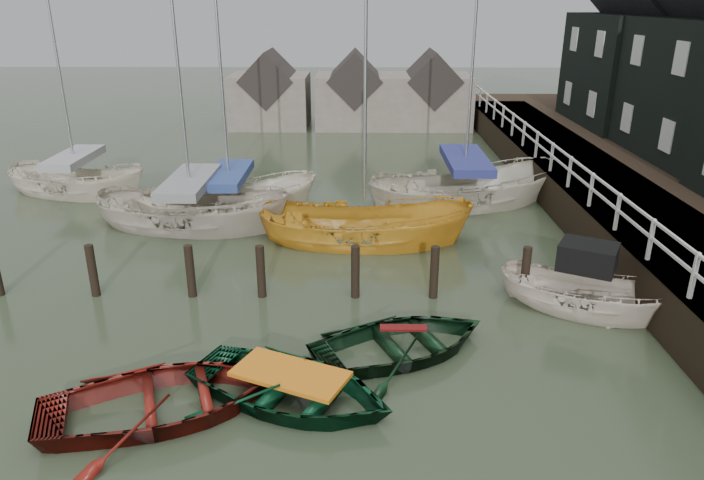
{
  "coord_description": "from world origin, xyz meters",
  "views": [
    {
      "loc": [
        1.3,
        -11.51,
        7.19
      ],
      "look_at": [
        1.11,
        3.44,
        1.4
      ],
      "focal_mm": 32.0,
      "sensor_mm": 36.0,
      "label": 1
    }
  ],
  "objects_px": {
    "motorboat": "(583,307)",
    "sailboat_d": "(463,202)",
    "rowboat_dkgreen": "(402,353)",
    "sailboat_a": "(193,225)",
    "sailboat_b": "(231,213)",
    "sailboat_c": "(364,241)",
    "rowboat_red": "(167,413)",
    "rowboat_green": "(291,401)",
    "sailboat_e": "(79,192)"
  },
  "relations": [
    {
      "from": "rowboat_dkgreen",
      "to": "sailboat_c",
      "type": "distance_m",
      "value": 6.77
    },
    {
      "from": "sailboat_b",
      "to": "rowboat_green",
      "type": "bearing_deg",
      "value": 178.67
    },
    {
      "from": "sailboat_c",
      "to": "sailboat_b",
      "type": "bearing_deg",
      "value": 65.86
    },
    {
      "from": "sailboat_a",
      "to": "sailboat_e",
      "type": "height_order",
      "value": "sailboat_a"
    },
    {
      "from": "rowboat_red",
      "to": "sailboat_e",
      "type": "relative_size",
      "value": 0.43
    },
    {
      "from": "rowboat_green",
      "to": "sailboat_d",
      "type": "relative_size",
      "value": 0.31
    },
    {
      "from": "rowboat_dkgreen",
      "to": "sailboat_c",
      "type": "relative_size",
      "value": 0.41
    },
    {
      "from": "sailboat_c",
      "to": "rowboat_red",
      "type": "bearing_deg",
      "value": 161.45
    },
    {
      "from": "motorboat",
      "to": "sailboat_a",
      "type": "distance_m",
      "value": 12.59
    },
    {
      "from": "rowboat_red",
      "to": "rowboat_dkgreen",
      "type": "height_order",
      "value": "rowboat_red"
    },
    {
      "from": "sailboat_a",
      "to": "sailboat_e",
      "type": "relative_size",
      "value": 1.1
    },
    {
      "from": "rowboat_dkgreen",
      "to": "sailboat_c",
      "type": "height_order",
      "value": "sailboat_c"
    },
    {
      "from": "motorboat",
      "to": "sailboat_c",
      "type": "bearing_deg",
      "value": 76.58
    },
    {
      "from": "rowboat_green",
      "to": "sailboat_e",
      "type": "distance_m",
      "value": 16.65
    },
    {
      "from": "motorboat",
      "to": "rowboat_green",
      "type": "bearing_deg",
      "value": 146.86
    },
    {
      "from": "rowboat_dkgreen",
      "to": "sailboat_d",
      "type": "relative_size",
      "value": 0.3
    },
    {
      "from": "sailboat_d",
      "to": "sailboat_a",
      "type": "bearing_deg",
      "value": 92.92
    },
    {
      "from": "sailboat_b",
      "to": "sailboat_c",
      "type": "height_order",
      "value": "sailboat_b"
    },
    {
      "from": "sailboat_b",
      "to": "sailboat_c",
      "type": "distance_m",
      "value": 5.35
    },
    {
      "from": "sailboat_b",
      "to": "sailboat_e",
      "type": "relative_size",
      "value": 1.15
    },
    {
      "from": "rowboat_green",
      "to": "rowboat_dkgreen",
      "type": "relative_size",
      "value": 1.03
    },
    {
      "from": "sailboat_b",
      "to": "sailboat_d",
      "type": "bearing_deg",
      "value": -99.03
    },
    {
      "from": "rowboat_green",
      "to": "rowboat_dkgreen",
      "type": "bearing_deg",
      "value": -28.02
    },
    {
      "from": "motorboat",
      "to": "sailboat_e",
      "type": "height_order",
      "value": "sailboat_e"
    },
    {
      "from": "sailboat_d",
      "to": "rowboat_dkgreen",
      "type": "bearing_deg",
      "value": 152.13
    },
    {
      "from": "sailboat_a",
      "to": "sailboat_b",
      "type": "height_order",
      "value": "sailboat_b"
    },
    {
      "from": "rowboat_dkgreen",
      "to": "sailboat_a",
      "type": "bearing_deg",
      "value": 15.23
    },
    {
      "from": "sailboat_a",
      "to": "rowboat_red",
      "type": "bearing_deg",
      "value": -159.21
    },
    {
      "from": "rowboat_green",
      "to": "sailboat_c",
      "type": "bearing_deg",
      "value": 14.43
    },
    {
      "from": "rowboat_dkgreen",
      "to": "sailboat_b",
      "type": "distance_m",
      "value": 10.77
    },
    {
      "from": "motorboat",
      "to": "sailboat_b",
      "type": "bearing_deg",
      "value": 82.15
    },
    {
      "from": "motorboat",
      "to": "sailboat_d",
      "type": "relative_size",
      "value": 0.33
    },
    {
      "from": "motorboat",
      "to": "sailboat_b",
      "type": "xyz_separation_m",
      "value": [
        -10.06,
        7.24,
        -0.03
      ]
    },
    {
      "from": "sailboat_e",
      "to": "sailboat_c",
      "type": "bearing_deg",
      "value": -97.17
    },
    {
      "from": "motorboat",
      "to": "rowboat_red",
      "type": "bearing_deg",
      "value": 142.58
    },
    {
      "from": "sailboat_b",
      "to": "sailboat_c",
      "type": "relative_size",
      "value": 1.2
    },
    {
      "from": "rowboat_green",
      "to": "sailboat_e",
      "type": "relative_size",
      "value": 0.4
    },
    {
      "from": "rowboat_dkgreen",
      "to": "sailboat_b",
      "type": "bearing_deg",
      "value": 6.65
    },
    {
      "from": "motorboat",
      "to": "sailboat_a",
      "type": "xyz_separation_m",
      "value": [
        -11.09,
        5.96,
        -0.04
      ]
    },
    {
      "from": "motorboat",
      "to": "sailboat_d",
      "type": "height_order",
      "value": "sailboat_d"
    },
    {
      "from": "sailboat_c",
      "to": "sailboat_a",
      "type": "bearing_deg",
      "value": 81.79
    },
    {
      "from": "rowboat_dkgreen",
      "to": "motorboat",
      "type": "relative_size",
      "value": 0.9
    },
    {
      "from": "rowboat_red",
      "to": "sailboat_d",
      "type": "relative_size",
      "value": 0.33
    },
    {
      "from": "rowboat_dkgreen",
      "to": "sailboat_a",
      "type": "distance_m",
      "value": 10.31
    },
    {
      "from": "rowboat_dkgreen",
      "to": "rowboat_red",
      "type": "bearing_deg",
      "value": 91.39
    },
    {
      "from": "rowboat_red",
      "to": "motorboat",
      "type": "relative_size",
      "value": 0.99
    },
    {
      "from": "rowboat_green",
      "to": "sailboat_a",
      "type": "xyz_separation_m",
      "value": [
        -4.3,
        9.72,
        0.06
      ]
    },
    {
      "from": "sailboat_b",
      "to": "sailboat_c",
      "type": "bearing_deg",
      "value": -136.23
    },
    {
      "from": "sailboat_a",
      "to": "sailboat_d",
      "type": "height_order",
      "value": "sailboat_d"
    },
    {
      "from": "rowboat_green",
      "to": "sailboat_b",
      "type": "relative_size",
      "value": 0.35
    }
  ]
}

